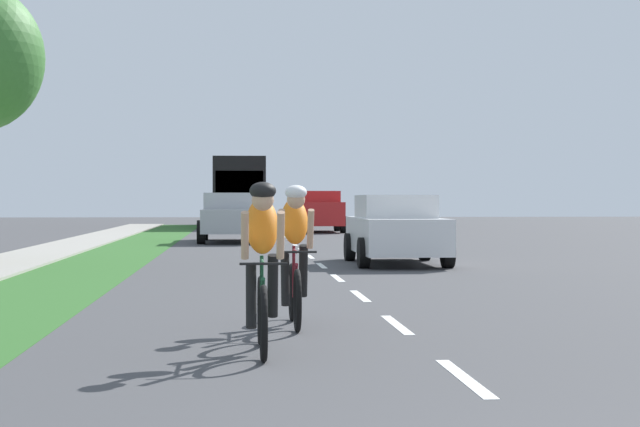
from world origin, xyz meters
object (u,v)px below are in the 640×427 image
object	(u,v)px
pickup_silver	(232,217)
bus_black	(239,189)
suv_red	(318,210)
cyclist_lead	(262,266)
cyclist_trailing	(295,254)
sedan_white	(396,229)

from	to	relation	value
pickup_silver	bus_black	xyz separation A→B (m)	(0.27, 19.86, 1.15)
suv_red	bus_black	size ratio (longest dim) A/B	0.41
pickup_silver	bus_black	bearing A→B (deg)	89.22
cyclist_lead	bus_black	size ratio (longest dim) A/B	0.15
cyclist_trailing	pickup_silver	world-z (taller)	pickup_silver
sedan_white	cyclist_lead	bearing A→B (deg)	-104.01
cyclist_lead	sedan_white	world-z (taller)	cyclist_lead
sedan_white	suv_red	size ratio (longest dim) A/B	0.91
cyclist_trailing	sedan_white	distance (m)	11.40
bus_black	suv_red	bearing A→B (deg)	-69.72
cyclist_lead	bus_black	world-z (taller)	bus_black
sedan_white	pickup_silver	bearing A→B (deg)	106.90
cyclist_trailing	sedan_white	world-z (taller)	cyclist_trailing
cyclist_trailing	pickup_silver	distance (m)	23.09
suv_red	bus_black	world-z (taller)	bus_black
cyclist_trailing	bus_black	size ratio (longest dim) A/B	0.15
cyclist_lead	sedan_white	size ratio (longest dim) A/B	0.40
pickup_silver	cyclist_trailing	bearing A→B (deg)	-87.99
cyclist_lead	pickup_silver	distance (m)	25.07
cyclist_lead	suv_red	xyz separation A→B (m)	(3.32, 35.60, 0.14)
sedan_white	bus_black	size ratio (longest dim) A/B	0.37
cyclist_lead	sedan_white	distance (m)	13.44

